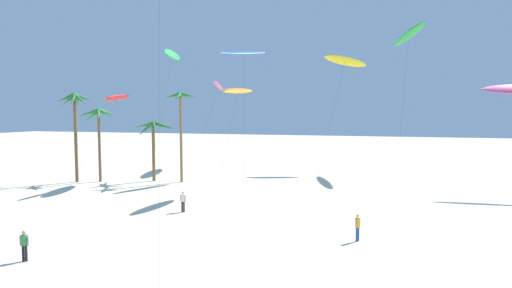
{
  "coord_description": "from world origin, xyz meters",
  "views": [
    {
      "loc": [
        5.24,
        -3.75,
        8.13
      ],
      "look_at": [
        -1.99,
        20.24,
        6.28
      ],
      "focal_mm": 28.67,
      "sensor_mm": 36.0,
      "label": 1
    }
  ],
  "objects_px": {
    "flying_kite_3": "(244,53)",
    "flying_kite_6": "(345,61)",
    "flying_kite_4": "(409,34)",
    "palm_tree_2": "(154,130)",
    "person_near_left": "(358,226)",
    "flying_kite_5": "(238,91)",
    "palm_tree_3": "(180,107)",
    "flying_kite_2": "(118,98)",
    "palm_tree_1": "(74,109)",
    "flying_kite_0": "(173,55)",
    "person_mid_field": "(183,201)",
    "person_foreground_walker": "(24,244)",
    "palm_tree_0": "(99,119)",
    "flying_kite_1": "(218,86)"
  },
  "relations": [
    {
      "from": "flying_kite_3",
      "to": "flying_kite_6",
      "type": "distance_m",
      "value": 16.49
    },
    {
      "from": "flying_kite_4",
      "to": "flying_kite_3",
      "type": "bearing_deg",
      "value": -148.27
    },
    {
      "from": "palm_tree_2",
      "to": "person_near_left",
      "type": "bearing_deg",
      "value": -34.63
    },
    {
      "from": "flying_kite_4",
      "to": "flying_kite_5",
      "type": "distance_m",
      "value": 30.38
    },
    {
      "from": "flying_kite_4",
      "to": "flying_kite_6",
      "type": "height_order",
      "value": "flying_kite_4"
    },
    {
      "from": "palm_tree_3",
      "to": "flying_kite_2",
      "type": "xyz_separation_m",
      "value": [
        -4.86,
        -5.27,
        0.99
      ]
    },
    {
      "from": "palm_tree_3",
      "to": "flying_kite_6",
      "type": "xyz_separation_m",
      "value": [
        17.61,
        17.3,
        6.88
      ]
    },
    {
      "from": "palm_tree_1",
      "to": "palm_tree_2",
      "type": "distance_m",
      "value": 9.51
    },
    {
      "from": "palm_tree_2",
      "to": "palm_tree_3",
      "type": "relative_size",
      "value": 0.68
    },
    {
      "from": "palm_tree_3",
      "to": "flying_kite_6",
      "type": "height_order",
      "value": "flying_kite_6"
    },
    {
      "from": "flying_kite_0",
      "to": "person_mid_field",
      "type": "bearing_deg",
      "value": -59.6
    },
    {
      "from": "palm_tree_2",
      "to": "person_foreground_walker",
      "type": "bearing_deg",
      "value": -74.1
    },
    {
      "from": "palm_tree_3",
      "to": "person_near_left",
      "type": "relative_size",
      "value": 6.08
    },
    {
      "from": "palm_tree_1",
      "to": "palm_tree_0",
      "type": "bearing_deg",
      "value": 23.47
    },
    {
      "from": "person_foreground_walker",
      "to": "person_near_left",
      "type": "height_order",
      "value": "person_near_left"
    },
    {
      "from": "palm_tree_2",
      "to": "flying_kite_6",
      "type": "distance_m",
      "value": 29.09
    },
    {
      "from": "flying_kite_3",
      "to": "person_mid_field",
      "type": "relative_size",
      "value": 9.53
    },
    {
      "from": "palm_tree_3",
      "to": "flying_kite_2",
      "type": "relative_size",
      "value": 0.88
    },
    {
      "from": "palm_tree_1",
      "to": "flying_kite_4",
      "type": "distance_m",
      "value": 45.15
    },
    {
      "from": "flying_kite_4",
      "to": "flying_kite_0",
      "type": "bearing_deg",
      "value": -149.51
    },
    {
      "from": "flying_kite_5",
      "to": "flying_kite_6",
      "type": "xyz_separation_m",
      "value": [
        8.48,
        22.82,
        5.38
      ]
    },
    {
      "from": "flying_kite_0",
      "to": "flying_kite_1",
      "type": "height_order",
      "value": "flying_kite_0"
    },
    {
      "from": "palm_tree_0",
      "to": "person_near_left",
      "type": "relative_size",
      "value": 5.0
    },
    {
      "from": "person_foreground_walker",
      "to": "flying_kite_3",
      "type": "bearing_deg",
      "value": 86.12
    },
    {
      "from": "flying_kite_1",
      "to": "person_near_left",
      "type": "relative_size",
      "value": 7.47
    },
    {
      "from": "person_near_left",
      "to": "palm_tree_3",
      "type": "bearing_deg",
      "value": 140.86
    },
    {
      "from": "palm_tree_0",
      "to": "person_near_left",
      "type": "distance_m",
      "value": 34.87
    },
    {
      "from": "palm_tree_0",
      "to": "palm_tree_2",
      "type": "bearing_deg",
      "value": 21.23
    },
    {
      "from": "palm_tree_0",
      "to": "flying_kite_0",
      "type": "distance_m",
      "value": 11.7
    },
    {
      "from": "palm_tree_0",
      "to": "flying_kite_2",
      "type": "bearing_deg",
      "value": -30.65
    },
    {
      "from": "palm_tree_3",
      "to": "person_foreground_walker",
      "type": "distance_m",
      "value": 27.78
    },
    {
      "from": "palm_tree_0",
      "to": "person_near_left",
      "type": "bearing_deg",
      "value": -25.7
    },
    {
      "from": "palm_tree_0",
      "to": "flying_kite_3",
      "type": "xyz_separation_m",
      "value": [
        15.6,
        8.04,
        8.19
      ]
    },
    {
      "from": "flying_kite_3",
      "to": "flying_kite_5",
      "type": "bearing_deg",
      "value": -74.55
    },
    {
      "from": "palm_tree_0",
      "to": "flying_kite_2",
      "type": "relative_size",
      "value": 0.72
    },
    {
      "from": "palm_tree_1",
      "to": "flying_kite_1",
      "type": "height_order",
      "value": "flying_kite_1"
    },
    {
      "from": "flying_kite_4",
      "to": "person_foreground_walker",
      "type": "height_order",
      "value": "flying_kite_4"
    },
    {
      "from": "flying_kite_0",
      "to": "flying_kite_5",
      "type": "xyz_separation_m",
      "value": [
        10.88,
        -7.03,
        -4.92
      ]
    },
    {
      "from": "flying_kite_6",
      "to": "person_near_left",
      "type": "height_order",
      "value": "flying_kite_6"
    },
    {
      "from": "flying_kite_3",
      "to": "person_foreground_walker",
      "type": "relative_size",
      "value": 9.54
    },
    {
      "from": "palm_tree_0",
      "to": "flying_kite_3",
      "type": "height_order",
      "value": "flying_kite_3"
    },
    {
      "from": "flying_kite_3",
      "to": "flying_kite_6",
      "type": "bearing_deg",
      "value": 45.6
    },
    {
      "from": "flying_kite_0",
      "to": "person_near_left",
      "type": "xyz_separation_m",
      "value": [
        23.08,
        -18.87,
        -14.35
      ]
    },
    {
      "from": "person_foreground_walker",
      "to": "flying_kite_0",
      "type": "bearing_deg",
      "value": 101.5
    },
    {
      "from": "flying_kite_6",
      "to": "flying_kite_5",
      "type": "bearing_deg",
      "value": -110.39
    },
    {
      "from": "flying_kite_3",
      "to": "flying_kite_6",
      "type": "height_order",
      "value": "flying_kite_6"
    },
    {
      "from": "flying_kite_0",
      "to": "flying_kite_3",
      "type": "xyz_separation_m",
      "value": [
        7.83,
        4.01,
        0.43
      ]
    },
    {
      "from": "person_foreground_walker",
      "to": "palm_tree_0",
      "type": "bearing_deg",
      "value": 119.43
    },
    {
      "from": "flying_kite_0",
      "to": "person_near_left",
      "type": "relative_size",
      "value": 9.26
    },
    {
      "from": "flying_kite_0",
      "to": "flying_kite_6",
      "type": "height_order",
      "value": "flying_kite_6"
    }
  ]
}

